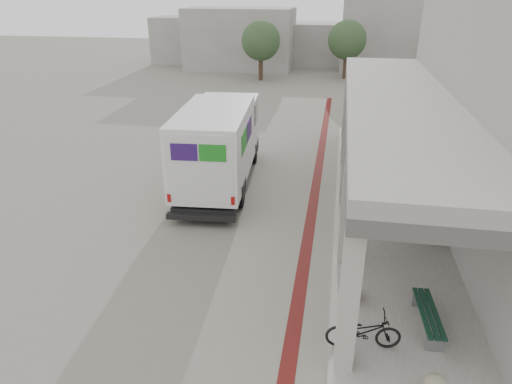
% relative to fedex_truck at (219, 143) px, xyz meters
% --- Properties ---
extents(ground, '(120.00, 120.00, 0.00)m').
position_rel_fedex_truck_xyz_m(ground, '(2.77, -5.48, -1.72)').
color(ground, slate).
rests_on(ground, ground).
extents(bike_lane_stripe, '(0.35, 40.00, 0.01)m').
position_rel_fedex_truck_xyz_m(bike_lane_stripe, '(3.77, -3.48, -1.71)').
color(bike_lane_stripe, '#4F120F').
rests_on(bike_lane_stripe, ground).
extents(sidewalk, '(4.40, 28.00, 0.12)m').
position_rel_fedex_truck_xyz_m(sidewalk, '(6.77, -5.48, -1.66)').
color(sidewalk, gray).
rests_on(sidewalk, ground).
extents(transit_building, '(7.60, 17.00, 7.00)m').
position_rel_fedex_truck_xyz_m(transit_building, '(9.60, -0.98, 1.68)').
color(transit_building, gray).
rests_on(transit_building, ground).
extents(distant_backdrop, '(28.00, 10.00, 6.50)m').
position_rel_fedex_truck_xyz_m(distant_backdrop, '(-0.07, 30.40, 0.98)').
color(distant_backdrop, gray).
rests_on(distant_backdrop, ground).
extents(tree_left, '(3.20, 3.20, 4.80)m').
position_rel_fedex_truck_xyz_m(tree_left, '(-2.23, 22.52, 1.46)').
color(tree_left, '#38281C').
rests_on(tree_left, ground).
extents(tree_mid, '(3.20, 3.20, 4.80)m').
position_rel_fedex_truck_xyz_m(tree_mid, '(4.77, 24.52, 1.46)').
color(tree_mid, '#38281C').
rests_on(tree_mid, ground).
extents(tree_right, '(3.20, 3.20, 4.80)m').
position_rel_fedex_truck_xyz_m(tree_right, '(12.77, 23.52, 1.46)').
color(tree_right, '#38281C').
rests_on(tree_right, ground).
extents(fedex_truck, '(2.91, 7.72, 3.23)m').
position_rel_fedex_truck_xyz_m(fedex_truck, '(0.00, 0.00, 0.00)').
color(fedex_truck, black).
rests_on(fedex_truck, ground).
extents(bench, '(0.49, 1.81, 0.42)m').
position_rel_fedex_truck_xyz_m(bench, '(6.74, -7.51, -1.30)').
color(bench, slate).
rests_on(bench, sidewalk).
extents(bollard_far, '(0.43, 0.43, 0.65)m').
position_rel_fedex_truck_xyz_m(bollard_far, '(5.08, -6.76, -1.28)').
color(bollard_far, gray).
rests_on(bollard_far, sidewalk).
extents(utility_cabinet, '(0.57, 0.68, 0.99)m').
position_rel_fedex_truck_xyz_m(utility_cabinet, '(7.77, -1.44, -1.10)').
color(utility_cabinet, gray).
rests_on(utility_cabinet, sidewalk).
extents(bicycle_black, '(1.65, 0.76, 0.84)m').
position_rel_fedex_truck_xyz_m(bicycle_black, '(5.27, -8.41, -1.18)').
color(bicycle_black, black).
rests_on(bicycle_black, sidewalk).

